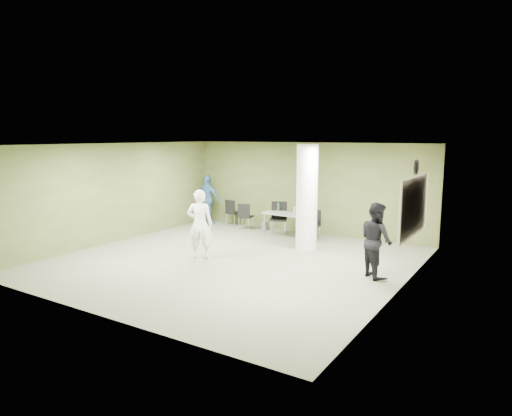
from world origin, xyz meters
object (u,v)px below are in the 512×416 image
Objects in this scene: woman_white at (200,224)px; folding_table at (288,215)px; chair_back_left at (233,211)px; man_black at (376,240)px; man_blue at (208,200)px.

folding_table is at bearing -131.75° from woman_white.
folding_table is 2.45m from chair_back_left.
woman_white is at bearing 52.96° from man_black.
man_blue reaches higher than man_black.
man_blue is at bearing -83.64° from woman_white.
man_blue reaches higher than chair_back_left.
folding_table is 1.78× the size of chair_back_left.
chair_back_left is 0.55× the size of man_black.
man_black is 7.28m from man_blue.
woman_white is 4.42m from man_blue.
chair_back_left is 0.98m from man_blue.
folding_table is at bearing 177.08° from chair_back_left.
chair_back_left is at bearing -165.46° from man_blue.
chair_back_left is 6.54m from man_black.
woman_white is at bearing 128.83° from man_blue.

